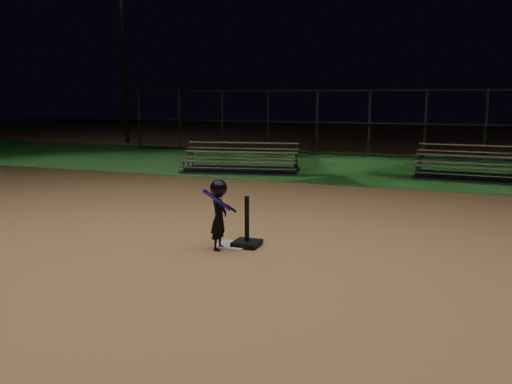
{
  "coord_description": "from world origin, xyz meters",
  "views": [
    {
      "loc": [
        2.99,
        -6.96,
        2.17
      ],
      "look_at": [
        0.0,
        1.0,
        0.65
      ],
      "focal_mm": 36.91,
      "sensor_mm": 36.0,
      "label": 1
    }
  ],
  "objects_px": {
    "bleacher_left": "(241,165)",
    "home_plate": "(232,245)",
    "bleacher_right": "(485,173)",
    "batting_tee": "(247,236)",
    "light_pole_left": "(123,39)",
    "child_batter": "(219,213)"
  },
  "relations": [
    {
      "from": "bleacher_right",
      "to": "batting_tee",
      "type": "bearing_deg",
      "value": -110.23
    },
    {
      "from": "bleacher_right",
      "to": "light_pole_left",
      "type": "height_order",
      "value": "light_pole_left"
    },
    {
      "from": "child_batter",
      "to": "bleacher_left",
      "type": "xyz_separation_m",
      "value": [
        -2.85,
        7.8,
        -0.38
      ]
    },
    {
      "from": "batting_tee",
      "to": "bleacher_right",
      "type": "bearing_deg",
      "value": 66.48
    },
    {
      "from": "bleacher_left",
      "to": "home_plate",
      "type": "bearing_deg",
      "value": -79.94
    },
    {
      "from": "home_plate",
      "to": "child_batter",
      "type": "bearing_deg",
      "value": -115.23
    },
    {
      "from": "batting_tee",
      "to": "home_plate",
      "type": "bearing_deg",
      "value": -164.17
    },
    {
      "from": "child_batter",
      "to": "bleacher_right",
      "type": "xyz_separation_m",
      "value": [
        3.95,
        8.64,
        -0.36
      ]
    },
    {
      "from": "home_plate",
      "to": "bleacher_right",
      "type": "bearing_deg",
      "value": 65.43
    },
    {
      "from": "home_plate",
      "to": "bleacher_right",
      "type": "relative_size",
      "value": 0.12
    },
    {
      "from": "batting_tee",
      "to": "bleacher_right",
      "type": "height_order",
      "value": "bleacher_right"
    },
    {
      "from": "home_plate",
      "to": "light_pole_left",
      "type": "height_order",
      "value": "light_pole_left"
    },
    {
      "from": "batting_tee",
      "to": "bleacher_right",
      "type": "relative_size",
      "value": 0.2
    },
    {
      "from": "bleacher_left",
      "to": "light_pole_left",
      "type": "height_order",
      "value": "light_pole_left"
    },
    {
      "from": "bleacher_left",
      "to": "bleacher_right",
      "type": "bearing_deg",
      "value": -4.26
    },
    {
      "from": "batting_tee",
      "to": "bleacher_left",
      "type": "relative_size",
      "value": 0.2
    },
    {
      "from": "batting_tee",
      "to": "bleacher_left",
      "type": "height_order",
      "value": "bleacher_left"
    },
    {
      "from": "light_pole_left",
      "to": "bleacher_left",
      "type": "bearing_deg",
      "value": -39.18
    },
    {
      "from": "bleacher_left",
      "to": "bleacher_right",
      "type": "distance_m",
      "value": 6.85
    },
    {
      "from": "batting_tee",
      "to": "child_batter",
      "type": "height_order",
      "value": "child_batter"
    },
    {
      "from": "child_batter",
      "to": "bleacher_right",
      "type": "relative_size",
      "value": 0.28
    },
    {
      "from": "home_plate",
      "to": "bleacher_right",
      "type": "distance_m",
      "value": 9.25
    }
  ]
}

